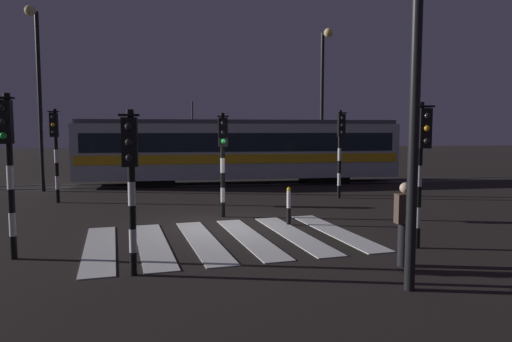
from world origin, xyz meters
name	(u,v)px	position (x,y,z in m)	size (l,w,h in m)	color
ground_plane	(221,226)	(0.00, 0.00, 0.00)	(120.00, 120.00, 0.00)	black
rail_near	(203,186)	(0.00, 9.71, 0.01)	(80.00, 0.12, 0.03)	#59595E
rail_far	(202,182)	(0.00, 11.14, 0.01)	(80.00, 0.12, 0.03)	#59595E
crosswalk_zebra	(226,239)	(0.00, -1.61, 0.01)	(7.33, 5.51, 0.02)	silver
traffic_light_corner_far_right	(340,140)	(5.22, 4.70, 2.33)	(0.36, 0.42, 3.54)	black
traffic_light_corner_near_right	(422,153)	(4.32, -3.28, 2.24)	(0.36, 0.42, 3.40)	black
traffic_light_median_centre	(223,149)	(0.20, 1.36, 2.17)	(0.36, 0.42, 3.28)	black
traffic_light_corner_far_left	(55,141)	(-5.72, 5.28, 2.34)	(0.36, 0.42, 3.54)	black
traffic_light_kerb_mid_left	(131,167)	(-2.03, -4.30, 2.07)	(0.36, 0.42, 3.14)	black
traffic_light_corner_near_left	(8,151)	(-4.67, -2.74, 2.33)	(0.36, 0.42, 3.53)	black
street_lamp_near_kerb	(425,24)	(2.76, -6.08, 4.45)	(0.44, 1.21, 6.98)	black
street_lamp_trackside_left	(37,79)	(-7.20, 8.70, 4.96)	(0.44, 1.21, 7.92)	black
street_lamp_trackside_right	(324,89)	(5.99, 9.46, 4.79)	(0.44, 1.21, 7.61)	black
tram	(240,150)	(1.94, 10.42, 1.75)	(16.23, 2.58, 4.15)	#B2BCC1
pedestrian_waiting_at_kerb	(404,223)	(3.33, -4.47, 0.88)	(0.36, 0.24, 1.71)	black
bollard_island_edge	(289,206)	(1.97, -0.12, 0.56)	(0.12, 0.12, 1.11)	black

